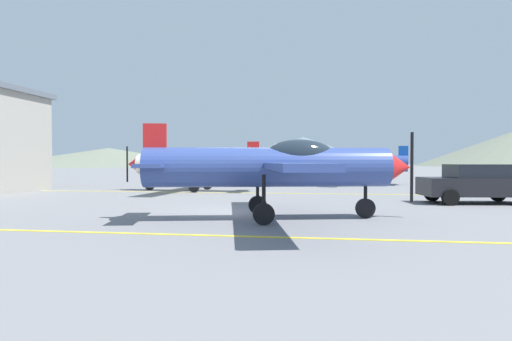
{
  "coord_description": "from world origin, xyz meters",
  "views": [
    {
      "loc": [
        2.51,
        -13.84,
        1.75
      ],
      "look_at": [
        -0.94,
        10.0,
        1.2
      ],
      "focal_mm": 28.97,
      "sensor_mm": 36.0,
      "label": 1
    }
  ],
  "objects_px": {
    "airplane_near": "(278,166)",
    "airplane_far": "(352,163)",
    "airplane_mid": "(192,163)",
    "car_sedan": "(476,183)"
  },
  "relations": [
    {
      "from": "airplane_near",
      "to": "airplane_far",
      "type": "bearing_deg",
      "value": 78.83
    },
    {
      "from": "airplane_mid",
      "to": "airplane_far",
      "type": "xyz_separation_m",
      "value": [
        9.95,
        8.78,
        0.0
      ]
    },
    {
      "from": "airplane_mid",
      "to": "car_sedan",
      "type": "relative_size",
      "value": 2.13
    },
    {
      "from": "airplane_near",
      "to": "airplane_far",
      "type": "distance_m",
      "value": 20.15
    },
    {
      "from": "airplane_mid",
      "to": "car_sedan",
      "type": "distance_m",
      "value": 14.75
    },
    {
      "from": "airplane_far",
      "to": "car_sedan",
      "type": "height_order",
      "value": "airplane_far"
    },
    {
      "from": "airplane_near",
      "to": "airplane_far",
      "type": "height_order",
      "value": "same"
    },
    {
      "from": "car_sedan",
      "to": "airplane_far",
      "type": "bearing_deg",
      "value": 105.2
    },
    {
      "from": "airplane_far",
      "to": "airplane_near",
      "type": "bearing_deg",
      "value": -101.17
    },
    {
      "from": "airplane_near",
      "to": "airplane_far",
      "type": "relative_size",
      "value": 1.0
    }
  ]
}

